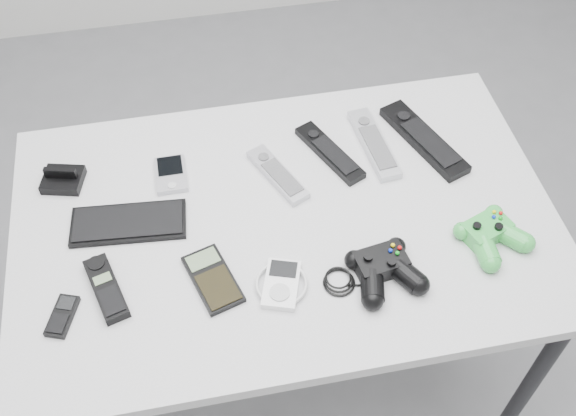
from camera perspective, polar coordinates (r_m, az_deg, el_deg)
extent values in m
plane|color=slate|center=(2.12, -1.11, -11.82)|extent=(3.50, 3.50, 0.00)
cube|color=#ACACAF|center=(1.43, -0.22, -1.19)|extent=(1.14, 0.73, 0.03)
cylinder|color=black|center=(1.75, 19.47, -14.37)|extent=(0.04, 0.04, 0.73)
cylinder|color=black|center=(1.95, -17.18, -3.08)|extent=(0.04, 0.04, 0.73)
cylinder|color=black|center=(2.04, 12.62, 1.38)|extent=(0.04, 0.04, 0.73)
cube|color=black|center=(1.44, -13.35, -1.21)|extent=(0.25, 0.12, 0.01)
cube|color=black|center=(1.55, -18.61, 2.57)|extent=(0.10, 0.09, 0.05)
cube|color=#AEADB4|center=(1.51, -9.89, 2.85)|extent=(0.07, 0.10, 0.02)
cube|color=#AEADB4|center=(1.49, -0.89, 2.89)|extent=(0.12, 0.18, 0.02)
cube|color=black|center=(1.53, 3.55, 4.74)|extent=(0.13, 0.20, 0.02)
cube|color=black|center=(1.59, 11.43, 5.76)|extent=(0.15, 0.26, 0.02)
cube|color=#B7B8BE|center=(1.56, 7.28, 5.46)|extent=(0.07, 0.22, 0.02)
cube|color=black|center=(1.35, -18.58, -8.65)|extent=(0.07, 0.10, 0.01)
cube|color=black|center=(1.35, -15.14, -6.57)|extent=(0.09, 0.16, 0.02)
cube|color=black|center=(1.33, -6.38, -5.98)|extent=(0.11, 0.16, 0.01)
cube|color=white|center=(1.31, -0.57, -6.43)|extent=(0.13, 0.14, 0.02)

